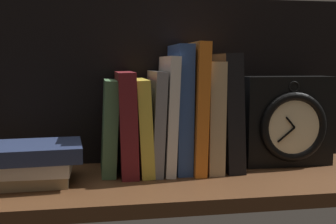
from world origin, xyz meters
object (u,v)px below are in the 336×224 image
Objects in this scene: book_tan_shortstories at (208,115)px; book_stack_side at (32,162)px; book_white_catcher at (166,114)px; book_maroon_dawkins at (126,122)px; book_gray_chess at (155,121)px; book_blue_modern at (180,108)px; book_yellow_seinlanguage at (142,125)px; book_green_romantic at (110,127)px; book_black_skeptic at (225,111)px; framed_clock at (287,122)px; book_orange_pandolfini at (194,107)px.

book_tan_shortstories is 35.62cm from book_stack_side.
book_maroon_dawkins is at bearing 180.00° from book_white_catcher.
book_gray_chess is 11.15cm from book_tan_shortstories.
book_yellow_seinlanguage is at bearing 180.00° from book_blue_modern.
book_yellow_seinlanguage is 1.04× the size of book_stack_side.
book_green_romantic is at bearing 180.00° from book_blue_modern.
book_blue_modern is at bearing -180.00° from book_black_skeptic.
book_black_skeptic is 1.33× the size of book_stack_side.
framed_clock is (26.14, -0.24, -2.20)cm from book_white_catcher.
book_stack_side is (-23.28, -6.11, -6.02)cm from book_gray_chess.
book_black_skeptic is at bearing 0.00° from book_yellow_seinlanguage.
book_green_romantic is 9.15cm from book_gray_chess.
book_blue_modern is at bearing 179.42° from framed_clock.
book_maroon_dawkins is 0.85× the size of book_black_skeptic.
book_orange_pandolfini reaches higher than book_green_romantic.
framed_clock is (23.38, -0.24, -3.35)cm from book_blue_modern.
book_yellow_seinlanguage is 0.98× the size of framed_clock.
book_orange_pandolfini reaches higher than book_maroon_dawkins.
book_orange_pandolfini reaches higher than book_yellow_seinlanguage.
book_green_romantic is 14.63cm from book_blue_modern.
book_yellow_seinlanguage is 13.85cm from book_tan_shortstories.
book_gray_chess is 0.91× the size of book_tan_shortstories.
book_yellow_seinlanguage is (6.47, 0.00, 0.06)cm from book_green_romantic.
book_white_catcher is 12.40cm from book_black_skeptic.
book_stack_side is (-28.39, -6.11, -8.64)cm from book_blue_modern.
book_maroon_dawkins is 1.08× the size of book_yellow_seinlanguage.
book_gray_chess is at bearing 180.00° from book_blue_modern.
book_green_romantic is 0.80× the size of book_white_catcher.
book_orange_pandolfini is 1.17× the size of book_tan_shortstories.
book_yellow_seinlanguage is at bearing 180.00° from book_tan_shortstories.
book_orange_pandolfini is at bearing 0.00° from book_green_romantic.
framed_clock is 52.37cm from book_stack_side.
book_tan_shortstories is (6.00, -0.00, -1.67)cm from book_blue_modern.
book_yellow_seinlanguage is 31.12cm from framed_clock.
book_blue_modern reaches higher than book_stack_side.
framed_clock is at bearing -0.99° from book_black_skeptic.
book_blue_modern is 1.34× the size of framed_clock.
book_tan_shortstories reaches higher than book_maroon_dawkins.
book_tan_shortstories is 17.46cm from framed_clock.
framed_clock is at bearing -0.52° from book_white_catcher.
book_maroon_dawkins is 3.27cm from book_yellow_seinlanguage.
book_black_skeptic reaches higher than book_green_romantic.
book_white_catcher is 26.23cm from framed_clock.
book_blue_modern reaches higher than book_maroon_dawkins.
book_orange_pandolfini is at bearing 0.00° from book_yellow_seinlanguage.
book_tan_shortstories is at bearing -0.00° from book_white_catcher.
book_maroon_dawkins is (3.28, 0.00, 0.79)cm from book_green_romantic.
book_gray_chess is 0.85× the size of book_black_skeptic.
book_orange_pandolfini is at bearing -180.00° from book_black_skeptic.
book_orange_pandolfini reaches higher than book_white_catcher.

